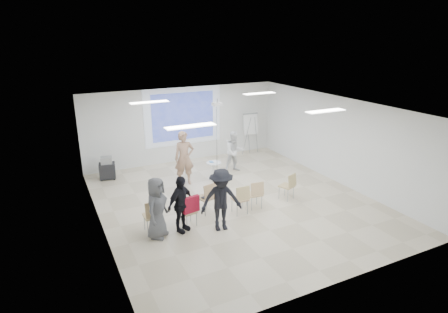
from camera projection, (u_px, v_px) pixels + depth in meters
name	position (u px, v px, depth m)	size (l,w,h in m)	color
floor	(235.00, 203.00, 11.72)	(8.00, 9.00, 0.10)	beige
ceiling	(236.00, 105.00, 10.75)	(8.00, 9.00, 0.10)	white
wall_back	(183.00, 124.00, 15.11)	(8.00, 0.10, 3.00)	silver
wall_left	(96.00, 178.00, 9.54)	(0.10, 9.00, 3.00)	silver
wall_right	(339.00, 140.00, 12.94)	(0.10, 9.00, 3.00)	silver
projection_halo	(183.00, 116.00, 14.94)	(3.20, 0.01, 2.30)	silver
projection_image	(183.00, 116.00, 14.93)	(2.60, 0.01, 1.90)	#3244AA
pedestal_table	(214.00, 170.00, 13.40)	(0.53, 0.53, 0.66)	silver
player_left	(184.00, 155.00, 12.76)	(0.78, 0.53, 2.13)	tan
player_right	(235.00, 149.00, 14.03)	(0.83, 0.66, 1.72)	white
controller_left	(186.00, 143.00, 12.95)	(0.04, 0.12, 0.04)	white
controller_right	(227.00, 141.00, 14.07)	(0.04, 0.13, 0.04)	white
chair_far_left	(153.00, 214.00, 9.71)	(0.44, 0.47, 0.93)	tan
chair_left_mid	(190.00, 210.00, 10.07)	(0.45, 0.47, 0.81)	tan
chair_left_inner	(208.00, 196.00, 10.78)	(0.56, 0.58, 0.95)	tan
chair_center	(241.00, 197.00, 10.74)	(0.43, 0.46, 0.90)	tan
chair_right_inner	(256.00, 192.00, 11.10)	(0.44, 0.47, 0.88)	tan
chair_right_far	(289.00, 184.00, 11.70)	(0.54, 0.56, 0.87)	tan
red_jacket	(191.00, 204.00, 9.86)	(0.47, 0.11, 0.45)	#B0152E
laptop	(206.00, 196.00, 10.87)	(0.35, 0.25, 0.03)	black
audience_left	(181.00, 200.00, 9.71)	(1.03, 0.62, 1.78)	black
audience_mid	(221.00, 196.00, 9.78)	(1.26, 0.69, 1.94)	black
audience_outer	(157.00, 204.00, 9.43)	(0.89, 0.58, 1.82)	#595A5E
flipchart_easel	(251.00, 124.00, 15.95)	(0.77, 0.59, 1.79)	#95989D
av_cart	(107.00, 169.00, 13.42)	(0.62, 0.54, 0.82)	black
ceiling_projector	(217.00, 108.00, 12.17)	(0.30, 0.25, 3.00)	white
fluor_panel_nw	(149.00, 102.00, 11.63)	(1.20, 0.30, 0.02)	white
fluor_panel_ne	(259.00, 93.00, 13.31)	(1.20, 0.30, 0.02)	white
fluor_panel_sw	(191.00, 126.00, 8.66)	(1.20, 0.30, 0.02)	white
fluor_panel_se	(326.00, 111.00, 10.34)	(1.20, 0.30, 0.02)	white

